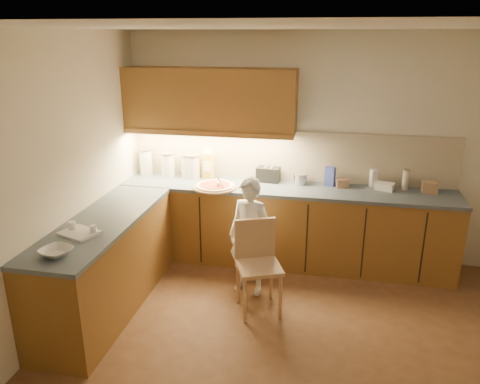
{
  "coord_description": "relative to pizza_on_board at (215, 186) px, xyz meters",
  "views": [
    {
      "loc": [
        0.1,
        -3.29,
        2.56
      ],
      "look_at": [
        -0.8,
        1.2,
        1.0
      ],
      "focal_mm": 35.0,
      "sensor_mm": 36.0,
      "label": 1
    }
  ],
  "objects": [
    {
      "name": "backsplash",
      "position": [
        0.77,
        0.48,
        0.27
      ],
      "size": [
        3.75,
        0.02,
        0.58
      ],
      "primitive_type": "cube",
      "color": "#B9AC8F",
      "rests_on": "l_counter"
    },
    {
      "name": "upper_cabinets",
      "position": [
        -0.13,
        0.32,
        0.91
      ],
      "size": [
        1.95,
        0.36,
        0.73
      ],
      "color": "brown",
      "rests_on": "ground"
    },
    {
      "name": "canister_c",
      "position": [
        -0.43,
        0.34,
        0.12
      ],
      "size": [
        0.15,
        0.15,
        0.28
      ],
      "rotation": [
        0.0,
        0.0,
        -0.08
      ],
      "color": "beige",
      "rests_on": "l_counter"
    },
    {
      "name": "spice_jar_b",
      "position": [
        -0.72,
        -1.42,
        0.02
      ],
      "size": [
        0.06,
        0.06,
        0.08
      ],
      "primitive_type": "cylinder",
      "rotation": [
        0.0,
        0.0,
        0.12
      ],
      "color": "white",
      "rests_on": "l_counter"
    },
    {
      "name": "white_bottle",
      "position": [
        1.73,
        0.4,
        0.08
      ],
      "size": [
        0.09,
        0.09,
        0.2
      ],
      "primitive_type": "cube",
      "rotation": [
        0.0,
        0.0,
        0.43
      ],
      "color": "silver",
      "rests_on": "l_counter"
    },
    {
      "name": "toaster",
      "position": [
        0.55,
        0.36,
        0.06
      ],
      "size": [
        0.28,
        0.18,
        0.17
      ],
      "rotation": [
        0.0,
        0.0,
        -0.1
      ],
      "color": "black",
      "rests_on": "l_counter"
    },
    {
      "name": "card_box_a",
      "position": [
        1.39,
        0.31,
        0.03
      ],
      "size": [
        0.15,
        0.11,
        0.1
      ],
      "primitive_type": "cube",
      "rotation": [
        0.0,
        0.0,
        0.13
      ],
      "color": "#A07456",
      "rests_on": "l_counter"
    },
    {
      "name": "spice_jar_a",
      "position": [
        -0.93,
        -1.4,
        0.02
      ],
      "size": [
        0.07,
        0.07,
        0.09
      ],
      "primitive_type": "cylinder",
      "rotation": [
        0.0,
        0.0,
        0.14
      ],
      "color": "white",
      "rests_on": "l_counter"
    },
    {
      "name": "canister_d",
      "position": [
        -0.35,
        0.34,
        0.12
      ],
      "size": [
        0.18,
        0.18,
        0.29
      ],
      "rotation": [
        0.0,
        0.0,
        0.33
      ],
      "color": "beige",
      "rests_on": "l_counter"
    },
    {
      "name": "tall_jar",
      "position": [
        2.07,
        0.36,
        0.1
      ],
      "size": [
        0.08,
        0.08,
        0.23
      ],
      "rotation": [
        0.0,
        0.0,
        0.21
      ],
      "color": "beige",
      "rests_on": "l_counter"
    },
    {
      "name": "canister_a",
      "position": [
        -0.95,
        0.36,
        0.14
      ],
      "size": [
        0.16,
        0.16,
        0.32
      ],
      "rotation": [
        0.0,
        0.0,
        0.28
      ],
      "color": "white",
      "rests_on": "l_counter"
    },
    {
      "name": "oil_jug",
      "position": [
        -0.17,
        0.36,
        0.14
      ],
      "size": [
        0.14,
        0.11,
        0.36
      ],
      "rotation": [
        0.0,
        0.0,
        -0.21
      ],
      "color": "gold",
      "rests_on": "l_counter"
    },
    {
      "name": "blue_box",
      "position": [
        1.25,
        0.35,
        0.09
      ],
      "size": [
        0.13,
        0.1,
        0.22
      ],
      "primitive_type": "cube",
      "rotation": [
        0.0,
        0.0,
        -0.31
      ],
      "color": "#3745A5",
      "rests_on": "l_counter"
    },
    {
      "name": "pizza_on_board",
      "position": [
        0.0,
        0.0,
        0.0
      ],
      "size": [
        0.48,
        0.48,
        0.19
      ],
      "rotation": [
        0.0,
        0.0,
        -0.4
      ],
      "color": "#A77E53",
      "rests_on": "l_counter"
    },
    {
      "name": "l_counter",
      "position": [
        0.22,
        -0.26,
        -0.48
      ],
      "size": [
        3.77,
        2.62,
        0.92
      ],
      "color": "brown",
      "rests_on": "ground"
    },
    {
      "name": "child",
      "position": [
        0.49,
        -0.55,
        -0.33
      ],
      "size": [
        0.51,
        0.41,
        1.23
      ],
      "primitive_type": "imported",
      "rotation": [
        0.0,
        0.0,
        -0.3
      ],
      "color": "white",
      "rests_on": "ground"
    },
    {
      "name": "flat_pack",
      "position": [
        1.85,
        0.32,
        0.02
      ],
      "size": [
        0.23,
        0.19,
        0.08
      ],
      "primitive_type": "cube",
      "rotation": [
        0.0,
        0.0,
        -0.34
      ],
      "color": "silver",
      "rests_on": "l_counter"
    },
    {
      "name": "card_box_b",
      "position": [
        2.32,
        0.3,
        0.04
      ],
      "size": [
        0.17,
        0.13,
        0.12
      ],
      "primitive_type": "cube",
      "rotation": [
        0.0,
        0.0,
        -0.06
      ],
      "color": "#A8805A",
      "rests_on": "l_counter"
    },
    {
      "name": "steel_pot",
      "position": [
        0.92,
        0.34,
        0.04
      ],
      "size": [
        0.17,
        0.17,
        0.13
      ],
      "color": "#B9B8BD",
      "rests_on": "l_counter"
    },
    {
      "name": "dough_cloth",
      "position": [
        -0.84,
        -1.45,
        -0.01
      ],
      "size": [
        0.37,
        0.33,
        0.02
      ],
      "primitive_type": "cube",
      "rotation": [
        0.0,
        0.0,
        -0.36
      ],
      "color": "silver",
      "rests_on": "l_counter"
    },
    {
      "name": "mixing_bowl",
      "position": [
        -0.8,
        -1.86,
        0.01
      ],
      "size": [
        0.29,
        0.29,
        0.06
      ],
      "primitive_type": "imported",
      "rotation": [
        0.0,
        0.0,
        -0.3
      ],
      "color": "silver",
      "rests_on": "l_counter"
    },
    {
      "name": "canister_b",
      "position": [
        -0.66,
        0.32,
        0.13
      ],
      "size": [
        0.17,
        0.17,
        0.3
      ],
      "rotation": [
        0.0,
        0.0,
        -0.39
      ],
      "color": "white",
      "rests_on": "l_counter"
    },
    {
      "name": "room",
      "position": [
        1.15,
        -1.51,
        0.73
      ],
      "size": [
        4.54,
        4.5,
        2.62
      ],
      "color": "brown",
      "rests_on": "ground"
    },
    {
      "name": "wooden_chair",
      "position": [
        0.62,
        -0.83,
        -0.43
      ],
      "size": [
        0.52,
        0.52,
        0.89
      ],
      "rotation": [
        0.0,
        0.0,
        0.39
      ],
      "color": "tan",
      "rests_on": "ground"
    }
  ]
}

